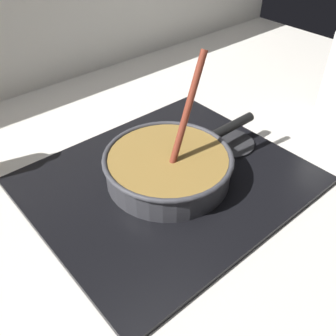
% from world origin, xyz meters
% --- Properties ---
extents(ground, '(2.40, 1.60, 0.04)m').
position_xyz_m(ground, '(0.00, 0.00, -0.02)').
color(ground, beige).
extents(hob_plate, '(0.56, 0.48, 0.01)m').
position_xyz_m(hob_plate, '(0.15, 0.19, 0.01)').
color(hob_plate, black).
rests_on(hob_plate, ground).
extents(burner_ring, '(0.17, 0.17, 0.01)m').
position_xyz_m(burner_ring, '(0.15, 0.19, 0.02)').
color(burner_ring, '#592D0C').
rests_on(burner_ring, hob_plate).
extents(spare_burner, '(0.12, 0.12, 0.01)m').
position_xyz_m(spare_burner, '(0.34, 0.19, 0.01)').
color(spare_burner, '#262628').
rests_on(spare_burner, hob_plate).
extents(cooking_pan, '(0.40, 0.27, 0.26)m').
position_xyz_m(cooking_pan, '(0.15, 0.19, 0.05)').
color(cooking_pan, '#38383D').
rests_on(cooking_pan, hob_plate).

